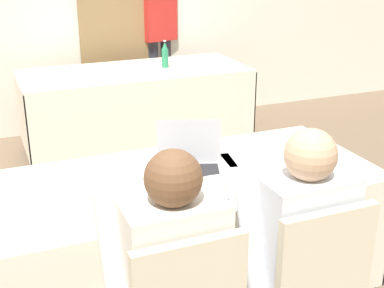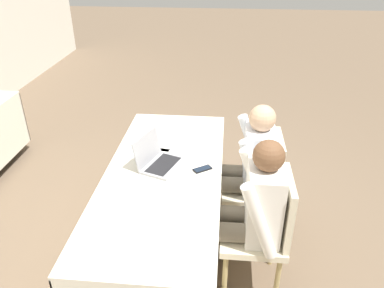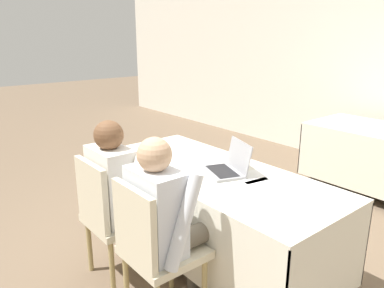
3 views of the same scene
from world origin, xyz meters
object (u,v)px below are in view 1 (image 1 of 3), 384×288
(person_checkered_shirt, at_px, (167,269))
(laptop, at_px, (189,162))
(cell_phone, at_px, (212,198))
(person_white_shirt, at_px, (292,240))
(chair_near_right, at_px, (303,287))
(water_bottle, at_px, (165,55))
(person_red_shirt, at_px, (158,34))

(person_checkered_shirt, bearing_deg, laptop, -118.32)
(laptop, distance_m, cell_phone, 0.33)
(person_white_shirt, bearing_deg, cell_phone, -59.48)
(person_white_shirt, bearing_deg, chair_near_right, 90.00)
(person_white_shirt, bearing_deg, person_checkered_shirt, 0.00)
(laptop, height_order, water_bottle, water_bottle)
(water_bottle, xyz_separation_m, chair_near_right, (-0.49, -3.02, -0.33))
(laptop, xyz_separation_m, cell_phone, (-0.03, -0.33, -0.04))
(laptop, bearing_deg, chair_near_right, -57.15)
(laptop, xyz_separation_m, chair_near_right, (0.18, -0.78, -0.27))
(chair_near_right, xyz_separation_m, person_red_shirt, (0.68, 3.75, 0.41))
(cell_phone, xyz_separation_m, person_red_shirt, (0.89, 3.30, 0.18))
(cell_phone, height_order, person_red_shirt, person_red_shirt)
(laptop, height_order, person_red_shirt, person_red_shirt)
(laptop, relative_size, person_white_shirt, 0.34)
(water_bottle, bearing_deg, cell_phone, -105.21)
(chair_near_right, xyz_separation_m, person_checkered_shirt, (-0.54, 0.10, 0.16))
(chair_near_right, distance_m, person_checkered_shirt, 0.57)
(cell_phone, relative_size, person_white_shirt, 0.13)
(person_checkered_shirt, xyz_separation_m, person_red_shirt, (1.23, 3.64, 0.25))
(laptop, bearing_deg, person_red_shirt, 93.82)
(laptop, relative_size, person_checkered_shirt, 0.34)
(chair_near_right, distance_m, person_red_shirt, 3.83)
(person_checkered_shirt, height_order, person_red_shirt, person_red_shirt)
(cell_phone, bearing_deg, laptop, 50.70)
(laptop, xyz_separation_m, person_white_shirt, (0.18, -0.68, -0.11))
(chair_near_right, bearing_deg, person_checkered_shirt, -10.83)
(chair_near_right, bearing_deg, person_white_shirt, -90.00)
(laptop, relative_size, person_red_shirt, 0.25)
(laptop, height_order, cell_phone, laptop)
(laptop, height_order, chair_near_right, laptop)
(cell_phone, height_order, chair_near_right, chair_near_right)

